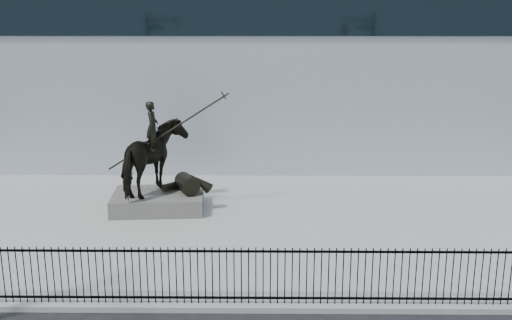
{
  "coord_description": "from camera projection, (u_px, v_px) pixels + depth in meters",
  "views": [
    {
      "loc": [
        0.12,
        -12.41,
        7.36
      ],
      "look_at": [
        -0.06,
        6.0,
        2.65
      ],
      "focal_mm": 42.0,
      "sensor_mm": 36.0,
      "label": 1
    }
  ],
  "objects": [
    {
      "name": "plaza",
      "position": [
        258.0,
        225.0,
        20.61
      ],
      "size": [
        30.0,
        12.0,
        0.15
      ],
      "primitive_type": "cube",
      "color": "#9C9B99",
      "rests_on": "ground"
    },
    {
      "name": "building",
      "position": [
        260.0,
        62.0,
        32.1
      ],
      "size": [
        44.0,
        14.0,
        9.0
      ],
      "primitive_type": "cube",
      "color": "#B1B9C1",
      "rests_on": "ground"
    },
    {
      "name": "picket_fence",
      "position": [
        257.0,
        276.0,
        14.83
      ],
      "size": [
        22.1,
        0.1,
        1.5
      ],
      "color": "black",
      "rests_on": "plaza"
    },
    {
      "name": "statue_plinth",
      "position": [
        158.0,
        201.0,
        21.95
      ],
      "size": [
        3.42,
        2.48,
        0.61
      ],
      "primitive_type": "cube",
      "rotation": [
        0.0,
        0.0,
        0.07
      ],
      "color": "#53504C",
      "rests_on": "plaza"
    },
    {
      "name": "equestrian_statue",
      "position": [
        158.0,
        159.0,
        21.56
      ],
      "size": [
        4.19,
        2.74,
        3.56
      ],
      "rotation": [
        0.0,
        0.0,
        0.07
      ],
      "color": "black",
      "rests_on": "statue_plinth"
    }
  ]
}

